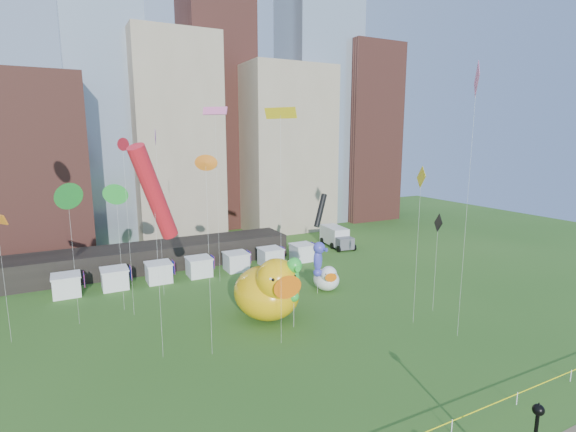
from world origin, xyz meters
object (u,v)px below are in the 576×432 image
seahorse_green (294,276)px  box_truck (336,237)px  seahorse_purple (318,256)px  big_duck (269,290)px  small_duck (327,278)px

seahorse_green → box_truck: 31.22m
seahorse_purple → big_duck: bearing=-177.4°
big_duck → seahorse_green: seahorse_green is taller
small_duck → seahorse_green: seahorse_green is taller
small_duck → seahorse_green: size_ratio=0.66×
seahorse_purple → box_truck: 22.03m
big_duck → seahorse_purple: 8.77m
big_duck → seahorse_green: (1.30, -2.78, 2.00)m
big_duck → small_duck: bearing=23.2°
small_duck → big_duck: bearing=-137.6°
big_duck → small_duck: 10.24m
box_truck → small_duck: bearing=-120.3°
small_duck → seahorse_purple: size_ratio=0.75×
small_duck → seahorse_green: (-7.94, -6.90, 3.54)m
seahorse_green → box_truck: seahorse_green is taller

